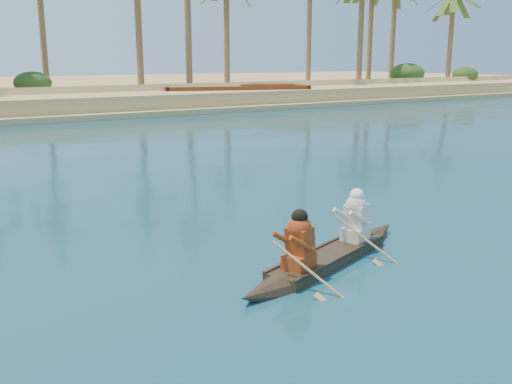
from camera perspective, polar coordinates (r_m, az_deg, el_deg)
ground at (r=12.60m, az=-12.13°, el=-3.46°), size 160.00×160.00×0.00m
canoe at (r=10.23m, az=7.31°, el=-5.63°), size 4.88×2.17×1.36m
barge_right at (r=44.92m, az=-2.10°, el=9.42°), size 11.75×6.92×1.86m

